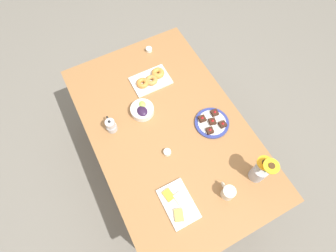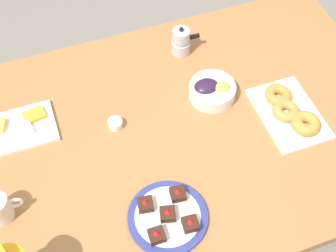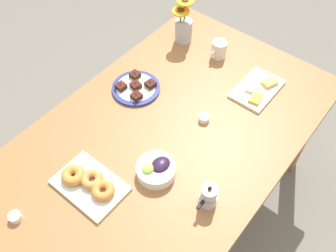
{
  "view_description": "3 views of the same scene",
  "coord_description": "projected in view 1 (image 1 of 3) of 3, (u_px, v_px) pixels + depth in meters",
  "views": [
    {
      "loc": [
        -0.68,
        0.35,
        2.33
      ],
      "look_at": [
        0.0,
        0.0,
        0.78
      ],
      "focal_mm": 28.0,
      "sensor_mm": 36.0,
      "label": 1
    },
    {
      "loc": [
        -0.3,
        -0.82,
        1.99
      ],
      "look_at": [
        0.0,
        0.0,
        0.78
      ],
      "focal_mm": 50.0,
      "sensor_mm": 36.0,
      "label": 2
    },
    {
      "loc": [
        0.78,
        0.63,
        2.05
      ],
      "look_at": [
        0.0,
        0.0,
        0.78
      ],
      "focal_mm": 40.0,
      "sensor_mm": 36.0,
      "label": 3
    }
  ],
  "objects": [
    {
      "name": "moka_pot",
      "position": [
        111.0,
        126.0,
        1.72
      ],
      "size": [
        0.11,
        0.07,
        0.12
      ],
      "color": "#B7B7BC",
      "rests_on": "dining_table"
    },
    {
      "name": "flower_vase",
      "position": [
        260.0,
        172.0,
        1.55
      ],
      "size": [
        0.13,
        0.1,
        0.24
      ],
      "color": "#B2B2BC",
      "rests_on": "dining_table"
    },
    {
      "name": "jam_cup_berry",
      "position": [
        149.0,
        49.0,
        2.06
      ],
      "size": [
        0.05,
        0.05,
        0.03
      ],
      "color": "white",
      "rests_on": "dining_table"
    },
    {
      "name": "dessert_plate",
      "position": [
        212.0,
        123.0,
        1.77
      ],
      "size": [
        0.23,
        0.23,
        0.05
      ],
      "color": "navy",
      "rests_on": "dining_table"
    },
    {
      "name": "cheese_platter",
      "position": [
        178.0,
        204.0,
        1.54
      ],
      "size": [
        0.26,
        0.17,
        0.03
      ],
      "color": "white",
      "rests_on": "dining_table"
    },
    {
      "name": "jam_cup_honey",
      "position": [
        167.0,
        152.0,
        1.68
      ],
      "size": [
        0.05,
        0.05,
        0.03
      ],
      "color": "white",
      "rests_on": "dining_table"
    },
    {
      "name": "croissant_platter",
      "position": [
        151.0,
        79.0,
        1.92
      ],
      "size": [
        0.19,
        0.28,
        0.05
      ],
      "color": "white",
      "rests_on": "dining_table"
    },
    {
      "name": "coffee_mug",
      "position": [
        228.0,
        193.0,
        1.53
      ],
      "size": [
        0.11,
        0.08,
        0.09
      ],
      "color": "silver",
      "rests_on": "dining_table"
    },
    {
      "name": "grape_bowl",
      "position": [
        142.0,
        110.0,
        1.8
      ],
      "size": [
        0.16,
        0.16,
        0.07
      ],
      "color": "white",
      "rests_on": "dining_table"
    },
    {
      "name": "ground_plane",
      "position": [
        168.0,
        163.0,
        2.43
      ],
      "size": [
        6.0,
        6.0,
        0.0
      ],
      "primitive_type": "plane",
      "color": "slate"
    },
    {
      "name": "dining_table",
      "position": [
        168.0,
        134.0,
        1.84
      ],
      "size": [
        1.6,
        1.0,
        0.74
      ],
      "color": "#9E6B3D",
      "rests_on": "ground_plane"
    }
  ]
}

